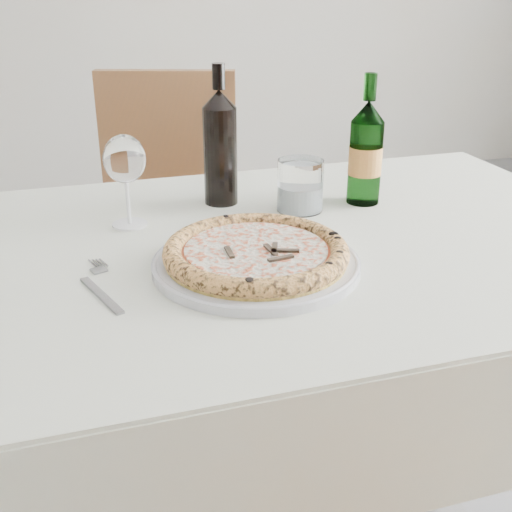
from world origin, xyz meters
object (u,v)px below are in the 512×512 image
object	(u,v)px
chair_far	(167,221)
tumbler	(300,189)
pizza	(256,252)
beer_bottle	(366,153)
wine_bottle	(220,146)
wine_glass	(125,162)
dining_table	(241,293)
plate	(256,263)

from	to	relation	value
chair_far	tumbler	world-z (taller)	chair_far
pizza	tumbler	size ratio (longest dim) A/B	2.90
beer_bottle	wine_bottle	size ratio (longest dim) A/B	0.93
wine_bottle	chair_far	bearing A→B (deg)	95.11
wine_glass	wine_bottle	xyz separation A→B (m)	(0.18, 0.08, -0.00)
beer_bottle	wine_bottle	bearing A→B (deg)	165.62
pizza	tumbler	distance (m)	0.28
dining_table	pizza	xyz separation A→B (m)	(-0.00, -0.10, 0.12)
wine_glass	beer_bottle	size ratio (longest dim) A/B	0.66
chair_far	wine_bottle	bearing A→B (deg)	-84.89
tumbler	beer_bottle	xyz separation A→B (m)	(0.13, 0.01, 0.06)
pizza	beer_bottle	bearing A→B (deg)	41.00
pizza	beer_bottle	distance (m)	0.38
plate	pizza	xyz separation A→B (m)	(-0.00, 0.00, 0.02)
chair_far	plate	size ratio (longest dim) A/B	2.95
beer_bottle	wine_bottle	world-z (taller)	wine_bottle
plate	wine_glass	size ratio (longest dim) A/B	1.93
tumbler	beer_bottle	size ratio (longest dim) A/B	0.39
tumbler	wine_bottle	distance (m)	0.17
tumbler	beer_bottle	bearing A→B (deg)	5.47
pizza	tumbler	world-z (taller)	tumbler
wine_glass	beer_bottle	bearing A→B (deg)	1.43
plate	pizza	world-z (taller)	pizza
plate	wine_glass	xyz separation A→B (m)	(-0.17, 0.23, 0.11)
dining_table	plate	distance (m)	0.14
chair_far	tumbler	xyz separation A→B (m)	(0.18, -0.61, 0.27)
wine_glass	wine_bottle	world-z (taller)	wine_bottle
dining_table	chair_far	world-z (taller)	chair_far
tumbler	pizza	bearing A→B (deg)	-122.47
chair_far	wine_glass	xyz separation A→B (m)	(-0.14, -0.60, 0.34)
dining_table	beer_bottle	world-z (taller)	beer_bottle
pizza	chair_far	bearing A→B (deg)	92.27
plate	wine_bottle	size ratio (longest dim) A/B	1.20
chair_far	wine_bottle	world-z (taller)	wine_bottle
wine_glass	wine_bottle	distance (m)	0.20
wine_bottle	dining_table	bearing A→B (deg)	-93.66
beer_bottle	chair_far	bearing A→B (deg)	117.96
dining_table	pizza	bearing A→B (deg)	-90.00
dining_table	wine_glass	distance (m)	0.30
dining_table	wine_bottle	bearing A→B (deg)	86.34
dining_table	wine_glass	bearing A→B (deg)	141.83
chair_far	pizza	xyz separation A→B (m)	(0.03, -0.84, 0.25)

